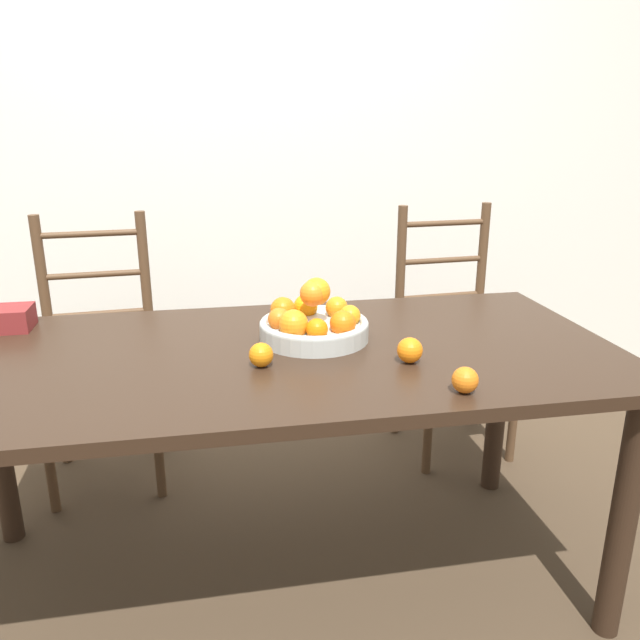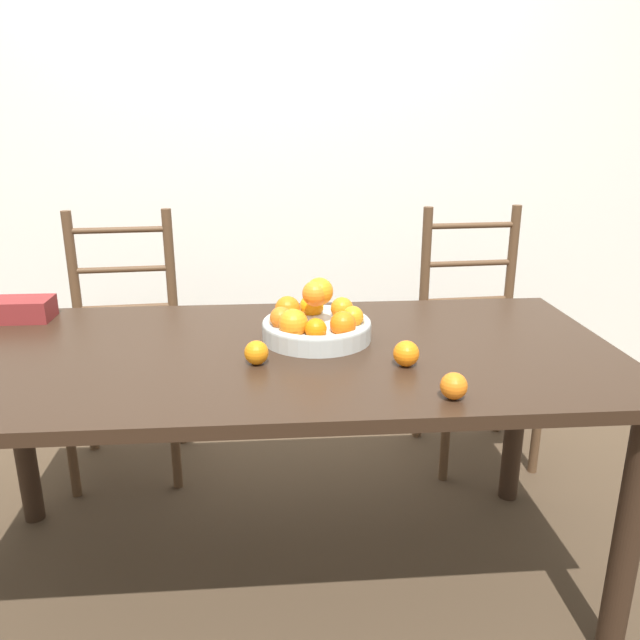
{
  "view_description": "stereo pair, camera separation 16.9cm",
  "coord_description": "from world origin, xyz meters",
  "px_view_note": "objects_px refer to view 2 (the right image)",
  "views": [
    {
      "loc": [
        -0.17,
        -1.61,
        1.37
      ],
      "look_at": [
        0.12,
        -0.02,
        0.85
      ],
      "focal_mm": 35.0,
      "sensor_mm": 36.0,
      "label": 1
    },
    {
      "loc": [
        -0.0,
        -1.63,
        1.37
      ],
      "look_at": [
        0.12,
        -0.02,
        0.85
      ],
      "focal_mm": 35.0,
      "sensor_mm": 36.0,
      "label": 2
    }
  ],
  "objects_px": {
    "fruit_bowl": "(317,322)",
    "orange_loose_1": "(455,386)",
    "chair_right": "(476,344)",
    "book_stack": "(21,309)",
    "chair_left": "(125,353)",
    "orange_loose_0": "(407,354)",
    "orange_loose_2": "(257,353)"
  },
  "relations": [
    {
      "from": "chair_right",
      "to": "orange_loose_0",
      "type": "bearing_deg",
      "value": -122.82
    },
    {
      "from": "fruit_bowl",
      "to": "orange_loose_1",
      "type": "relative_size",
      "value": 5.04
    },
    {
      "from": "orange_loose_0",
      "to": "chair_right",
      "type": "relative_size",
      "value": 0.07
    },
    {
      "from": "orange_loose_0",
      "to": "book_stack",
      "type": "xyz_separation_m",
      "value": [
        -1.14,
        0.48,
        0.0
      ]
    },
    {
      "from": "orange_loose_0",
      "to": "chair_left",
      "type": "distance_m",
      "value": 1.33
    },
    {
      "from": "fruit_bowl",
      "to": "orange_loose_0",
      "type": "xyz_separation_m",
      "value": [
        0.22,
        -0.22,
        -0.02
      ]
    },
    {
      "from": "orange_loose_1",
      "to": "orange_loose_2",
      "type": "distance_m",
      "value": 0.51
    },
    {
      "from": "orange_loose_1",
      "to": "chair_right",
      "type": "distance_m",
      "value": 1.22
    },
    {
      "from": "orange_loose_2",
      "to": "book_stack",
      "type": "distance_m",
      "value": 0.87
    },
    {
      "from": "orange_loose_2",
      "to": "chair_left",
      "type": "relative_size",
      "value": 0.06
    },
    {
      "from": "fruit_bowl",
      "to": "orange_loose_0",
      "type": "relative_size",
      "value": 4.67
    },
    {
      "from": "book_stack",
      "to": "fruit_bowl",
      "type": "bearing_deg",
      "value": -15.67
    },
    {
      "from": "fruit_bowl",
      "to": "chair_right",
      "type": "xyz_separation_m",
      "value": [
        0.71,
        0.67,
        -0.33
      ]
    },
    {
      "from": "chair_left",
      "to": "orange_loose_0",
      "type": "bearing_deg",
      "value": -48.33
    },
    {
      "from": "fruit_bowl",
      "to": "book_stack",
      "type": "bearing_deg",
      "value": 164.33
    },
    {
      "from": "fruit_bowl",
      "to": "orange_loose_0",
      "type": "height_order",
      "value": "fruit_bowl"
    },
    {
      "from": "chair_left",
      "to": "book_stack",
      "type": "height_order",
      "value": "chair_left"
    },
    {
      "from": "fruit_bowl",
      "to": "chair_right",
      "type": "bearing_deg",
      "value": 43.37
    },
    {
      "from": "fruit_bowl",
      "to": "orange_loose_1",
      "type": "distance_m",
      "value": 0.51
    },
    {
      "from": "fruit_bowl",
      "to": "chair_left",
      "type": "xyz_separation_m",
      "value": [
        -0.72,
        0.67,
        -0.33
      ]
    },
    {
      "from": "chair_left",
      "to": "chair_right",
      "type": "relative_size",
      "value": 1.0
    },
    {
      "from": "orange_loose_0",
      "to": "book_stack",
      "type": "bearing_deg",
      "value": 157.07
    },
    {
      "from": "chair_left",
      "to": "orange_loose_1",
      "type": "bearing_deg",
      "value": -52.27
    },
    {
      "from": "book_stack",
      "to": "chair_left",
      "type": "bearing_deg",
      "value": 63.8
    },
    {
      "from": "book_stack",
      "to": "orange_loose_2",
      "type": "bearing_deg",
      "value": -30.24
    },
    {
      "from": "orange_loose_1",
      "to": "chair_left",
      "type": "xyz_separation_m",
      "value": [
        -1.0,
        1.1,
        -0.31
      ]
    },
    {
      "from": "chair_right",
      "to": "fruit_bowl",
      "type": "bearing_deg",
      "value": -140.47
    },
    {
      "from": "chair_right",
      "to": "book_stack",
      "type": "height_order",
      "value": "chair_right"
    },
    {
      "from": "book_stack",
      "to": "chair_right",
      "type": "bearing_deg",
      "value": 14.29
    },
    {
      "from": "chair_left",
      "to": "chair_right",
      "type": "xyz_separation_m",
      "value": [
        1.43,
        0.0,
        0.0
      ]
    },
    {
      "from": "orange_loose_2",
      "to": "chair_right",
      "type": "distance_m",
      "value": 1.27
    },
    {
      "from": "orange_loose_2",
      "to": "orange_loose_1",
      "type": "bearing_deg",
      "value": -28.78
    }
  ]
}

